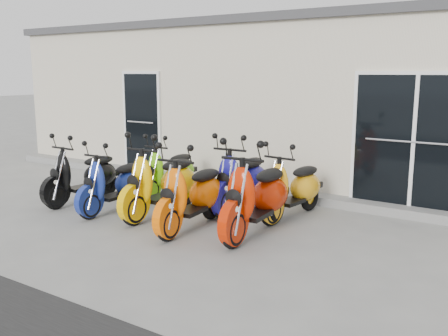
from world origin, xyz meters
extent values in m
plane|color=gray|center=(0.00, 0.00, 0.00)|extent=(80.00, 80.00, 0.00)
cube|color=beige|center=(0.00, 5.20, 1.60)|extent=(14.00, 6.00, 3.20)
cube|color=#3F3F42|center=(0.00, 5.20, 3.28)|extent=(14.20, 6.20, 0.16)
cube|color=gray|center=(0.00, 2.02, 0.07)|extent=(14.00, 0.40, 0.15)
cube|color=black|center=(-3.20, 2.17, 1.26)|extent=(1.07, 0.08, 2.22)
cube|color=black|center=(2.60, 2.17, 1.26)|extent=(2.02, 0.08, 2.22)
camera|label=1|loc=(4.38, -6.09, 2.30)|focal=40.00mm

